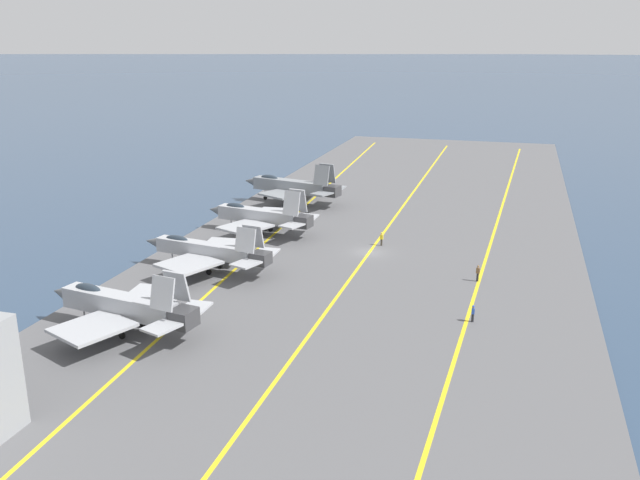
{
  "coord_description": "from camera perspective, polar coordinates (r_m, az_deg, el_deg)",
  "views": [
    {
      "loc": [
        -77.23,
        -16.35,
        25.74
      ],
      "look_at": [
        -4.69,
        4.94,
        2.9
      ],
      "focal_mm": 38.0,
      "sensor_mm": 36.0,
      "label": 1
    }
  ],
  "objects": [
    {
      "name": "crew_blue_vest",
      "position": [
        64.23,
        12.76,
        -5.99
      ],
      "size": [
        0.41,
        0.3,
        1.65
      ],
      "color": "#232328",
      "rests_on": "carrier_deck"
    },
    {
      "name": "deck_stripe_centerline",
      "position": [
        82.91,
        4.19,
        -1.03
      ],
      "size": [
        174.42,
        0.36,
        0.01
      ],
      "primitive_type": "cube",
      "color": "yellow",
      "rests_on": "carrier_deck"
    },
    {
      "name": "parked_jet_fourth",
      "position": [
        106.55,
        -2.38,
        4.56
      ],
      "size": [
        12.32,
        17.15,
        6.73
      ],
      "color": "gray",
      "rests_on": "carrier_deck"
    },
    {
      "name": "crew_yellow_vest",
      "position": [
        85.41,
        5.21,
        0.14
      ],
      "size": [
        0.32,
        0.42,
        1.73
      ],
      "color": "#383328",
      "rests_on": "carrier_deck"
    },
    {
      "name": "deck_stripe_foul_line",
      "position": [
        81.32,
        13.7,
        -1.84
      ],
      "size": [
        174.33,
        6.62,
        0.01
      ],
      "primitive_type": "cube",
      "rotation": [
        0.0,
        0.0,
        -0.04
      ],
      "color": "yellow",
      "rests_on": "carrier_deck"
    },
    {
      "name": "crew_brown_vest",
      "position": [
        74.65,
        13.15,
        -2.68
      ],
      "size": [
        0.29,
        0.4,
        1.82
      ],
      "color": "#232328",
      "rests_on": "carrier_deck"
    },
    {
      "name": "deck_stripe_edge_line",
      "position": [
        86.68,
        -4.73,
        -0.25
      ],
      "size": [
        174.26,
        8.2,
        0.01
      ],
      "primitive_type": "cube",
      "rotation": [
        0.0,
        0.0,
        0.04
      ],
      "color": "yellow",
      "rests_on": "carrier_deck"
    },
    {
      "name": "ground_plane",
      "position": [
        83.03,
        4.18,
        -1.3
      ],
      "size": [
        2000.0,
        2000.0,
        0.0
      ],
      "primitive_type": "plane",
      "color": "#2D425B"
    },
    {
      "name": "parked_jet_third",
      "position": [
        90.3,
        -5.06,
        2.04
      ],
      "size": [
        14.23,
        15.71,
        6.44
      ],
      "color": "#A8AAAF",
      "rests_on": "carrier_deck"
    },
    {
      "name": "parked_jet_nearest",
      "position": [
        62.59,
        -16.32,
        -5.3
      ],
      "size": [
        14.31,
        15.9,
        6.28
      ],
      "color": "#A8AAAF",
      "rests_on": "carrier_deck"
    },
    {
      "name": "carrier_deck",
      "position": [
        82.97,
        4.19,
        -1.16
      ],
      "size": [
        193.8,
        50.01,
        0.4
      ],
      "primitive_type": "cube",
      "color": "#565659",
      "rests_on": "ground"
    },
    {
      "name": "parked_jet_second",
      "position": [
        76.52,
        -9.44,
        -0.87
      ],
      "size": [
        13.63,
        16.51,
        5.84
      ],
      "color": "#A8AAAF",
      "rests_on": "carrier_deck"
    }
  ]
}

